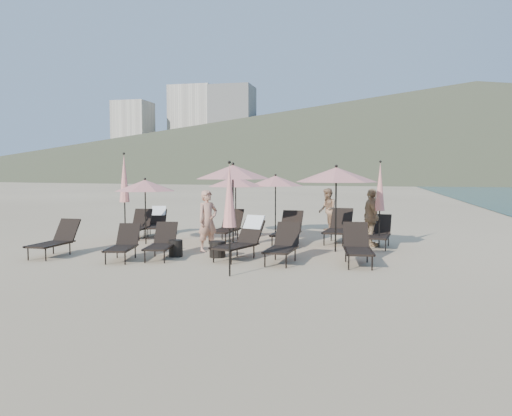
% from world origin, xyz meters
% --- Properties ---
extents(ground, '(800.00, 800.00, 0.00)m').
position_xyz_m(ground, '(0.00, 0.00, 0.00)').
color(ground, '#D6BA8C').
rests_on(ground, ground).
extents(volcanic_headland, '(690.00, 690.00, 55.00)m').
position_xyz_m(volcanic_headland, '(71.37, 302.62, 26.49)').
color(volcanic_headland, brown).
rests_on(volcanic_headland, ground).
extents(hotel_skyline, '(109.00, 82.00, 55.00)m').
position_xyz_m(hotel_skyline, '(-93.62, 271.21, 24.18)').
color(hotel_skyline, beige).
rests_on(hotel_skyline, ground).
extents(lounger_0, '(0.63, 1.62, 0.93)m').
position_xyz_m(lounger_0, '(-4.79, -0.04, 0.43)').
color(lounger_0, black).
rests_on(lounger_0, ground).
extents(lounger_1, '(0.87, 1.59, 0.86)m').
position_xyz_m(lounger_1, '(-2.78, -0.13, 0.40)').
color(lounger_1, black).
rests_on(lounger_1, ground).
extents(lounger_2, '(0.84, 1.61, 0.88)m').
position_xyz_m(lounger_2, '(-1.93, 0.28, 0.41)').
color(lounger_2, black).
rests_on(lounger_2, ground).
extents(lounger_3, '(1.12, 1.81, 1.06)m').
position_xyz_m(lounger_3, '(0.08, 0.74, 0.51)').
color(lounger_3, black).
rests_on(lounger_3, ground).
extents(lounger_4, '(0.70, 1.64, 0.93)m').
position_xyz_m(lounger_4, '(1.20, 0.43, 0.43)').
color(lounger_4, black).
rests_on(lounger_4, ground).
extents(lounger_5, '(0.82, 1.71, 0.95)m').
position_xyz_m(lounger_5, '(2.98, 0.59, 0.44)').
color(lounger_5, black).
rests_on(lounger_5, ground).
extents(lounger_6, '(0.89, 1.71, 0.94)m').
position_xyz_m(lounger_6, '(-4.38, 3.86, 0.44)').
color(lounger_6, black).
rests_on(lounger_6, ground).
extents(lounger_7, '(0.93, 1.68, 0.99)m').
position_xyz_m(lounger_7, '(-4.08, 4.64, 0.48)').
color(lounger_7, black).
rests_on(lounger_7, ground).
extents(lounger_8, '(0.79, 1.77, 0.99)m').
position_xyz_m(lounger_8, '(-1.23, 3.76, 0.46)').
color(lounger_8, black).
rests_on(lounger_8, ground).
extents(lounger_9, '(0.77, 1.79, 1.00)m').
position_xyz_m(lounger_9, '(0.82, 3.36, 0.47)').
color(lounger_9, black).
rests_on(lounger_9, ground).
extents(lounger_10, '(0.88, 1.87, 1.04)m').
position_xyz_m(lounger_10, '(2.28, 4.29, 0.49)').
color(lounger_10, black).
rests_on(lounger_10, ground).
extents(lounger_11, '(0.77, 1.66, 0.92)m').
position_xyz_m(lounger_11, '(3.52, 3.57, 0.43)').
color(lounger_11, black).
rests_on(lounger_11, ground).
extents(umbrella_open_0, '(1.89, 1.89, 2.04)m').
position_xyz_m(umbrella_open_0, '(-3.46, 2.54, 1.80)').
color(umbrella_open_0, black).
rests_on(umbrella_open_0, ground).
extents(umbrella_open_1, '(2.32, 2.32, 2.50)m').
position_xyz_m(umbrella_open_1, '(-0.77, 2.88, 2.21)').
color(umbrella_open_1, black).
rests_on(umbrella_open_1, ground).
extents(umbrella_open_2, '(2.24, 2.24, 2.41)m').
position_xyz_m(umbrella_open_2, '(2.33, 2.35, 2.13)').
color(umbrella_open_2, black).
rests_on(umbrella_open_2, ground).
extents(umbrella_open_3, '(1.99, 1.99, 2.14)m').
position_xyz_m(umbrella_open_3, '(-1.33, 5.19, 1.89)').
color(umbrella_open_3, black).
rests_on(umbrella_open_3, ground).
extents(umbrella_open_4, '(2.00, 2.00, 2.15)m').
position_xyz_m(umbrella_open_4, '(-0.06, 5.88, 1.90)').
color(umbrella_open_4, black).
rests_on(umbrella_open_4, ground).
extents(umbrella_closed_0, '(0.29, 0.29, 2.44)m').
position_xyz_m(umbrella_closed_0, '(0.40, -1.48, 1.70)').
color(umbrella_closed_0, black).
rests_on(umbrella_closed_0, ground).
extents(umbrella_closed_1, '(0.30, 0.30, 2.54)m').
position_xyz_m(umbrella_closed_1, '(3.52, 3.37, 1.77)').
color(umbrella_closed_1, black).
rests_on(umbrella_closed_1, ground).
extents(umbrella_closed_2, '(0.33, 0.33, 2.86)m').
position_xyz_m(umbrella_closed_2, '(-4.67, 3.52, 1.99)').
color(umbrella_closed_2, black).
rests_on(umbrella_closed_2, ground).
extents(side_table_0, '(0.36, 0.36, 0.44)m').
position_xyz_m(side_table_0, '(-1.68, 0.59, 0.22)').
color(side_table_0, black).
rests_on(side_table_0, ground).
extents(side_table_1, '(0.41, 0.41, 0.42)m').
position_xyz_m(side_table_1, '(-0.59, 0.75, 0.21)').
color(side_table_1, black).
rests_on(side_table_1, ground).
extents(beachgoer_a, '(0.70, 0.75, 1.71)m').
position_xyz_m(beachgoer_a, '(-1.14, 1.61, 0.86)').
color(beachgoer_a, tan).
rests_on(beachgoer_a, ground).
extents(beachgoer_b, '(0.80, 0.92, 1.63)m').
position_xyz_m(beachgoer_b, '(1.68, 7.09, 0.81)').
color(beachgoer_b, '#9F7452').
rests_on(beachgoer_b, ground).
extents(beachgoer_c, '(0.75, 1.09, 1.72)m').
position_xyz_m(beachgoer_c, '(3.29, 3.67, 0.86)').
color(beachgoer_c, tan).
rests_on(beachgoer_c, ground).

